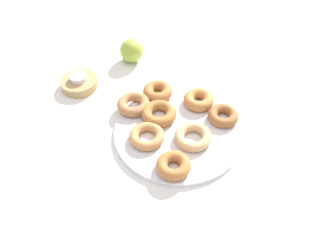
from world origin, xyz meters
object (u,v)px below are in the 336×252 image
at_px(donut_0, 193,137).
at_px(apple, 132,51).
at_px(donut_plate, 179,132).
at_px(donut_3, 147,136).
at_px(donut_4, 174,165).
at_px(donut_5, 199,100).
at_px(donut_6, 134,104).
at_px(candle_holder, 79,83).
at_px(tealight, 78,78).
at_px(donut_7, 223,116).
at_px(donut_1, 158,91).
at_px(donut_2, 159,114).

relative_size(donut_0, apple, 1.26).
distance_m(donut_plate, donut_3, 0.09).
relative_size(donut_4, donut_5, 0.97).
xyz_separation_m(donut_6, apple, (0.21, -0.09, 0.01)).
distance_m(donut_3, candle_holder, 0.29).
xyz_separation_m(donut_3, tealight, (0.28, 0.08, 0.01)).
bearing_deg(donut_7, donut_0, 104.23).
bearing_deg(tealight, donut_5, -131.49).
xyz_separation_m(donut_1, donut_7, (-0.16, -0.11, -0.00)).
distance_m(donut_6, donut_7, 0.24).
bearing_deg(donut_2, donut_3, 132.23).
bearing_deg(donut_0, donut_6, 26.03).
xyz_separation_m(donut_plate, donut_5, (0.06, -0.09, 0.02)).
xyz_separation_m(donut_2, donut_4, (-0.16, 0.04, -0.00)).
relative_size(donut_4, candle_holder, 0.76).
relative_size(donut_0, donut_4, 1.13).
height_order(donut_6, donut_7, donut_6).
height_order(donut_7, tealight, tealight).
distance_m(donut_7, tealight, 0.42).
bearing_deg(candle_holder, donut_6, -149.14).
bearing_deg(donut_1, donut_2, 156.04).
relative_size(donut_6, candle_holder, 0.84).
height_order(donut_0, donut_5, donut_5).
relative_size(donut_5, candle_holder, 0.78).
relative_size(donut_1, donut_4, 1.02).
bearing_deg(donut_4, donut_7, -66.48).
bearing_deg(donut_2, donut_7, -119.39).
xyz_separation_m(donut_plate, tealight, (0.29, 0.17, 0.03)).
bearing_deg(donut_0, donut_4, 123.63).
distance_m(donut_1, donut_6, 0.08).
bearing_deg(donut_5, donut_3, 106.27).
relative_size(donut_0, donut_1, 1.12).
relative_size(donut_3, tealight, 1.84).
relative_size(donut_0, donut_2, 0.99).
bearing_deg(donut_6, candle_holder, 30.86).
height_order(donut_4, candle_holder, donut_4).
distance_m(donut_4, donut_7, 0.21).
distance_m(donut_4, apple, 0.44).
height_order(donut_4, tealight, tealight).
bearing_deg(apple, donut_1, 177.96).
height_order(donut_0, candle_holder, donut_0).
height_order(donut_2, apple, apple).
xyz_separation_m(donut_1, apple, (0.20, -0.01, 0.01)).
relative_size(donut_0, donut_7, 1.15).
bearing_deg(candle_holder, donut_0, -151.55).
height_order(donut_2, donut_5, donut_5).
xyz_separation_m(donut_4, apple, (0.44, -0.09, 0.01)).
distance_m(donut_5, apple, 0.29).
relative_size(candle_holder, apple, 1.46).
relative_size(donut_1, donut_5, 0.99).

